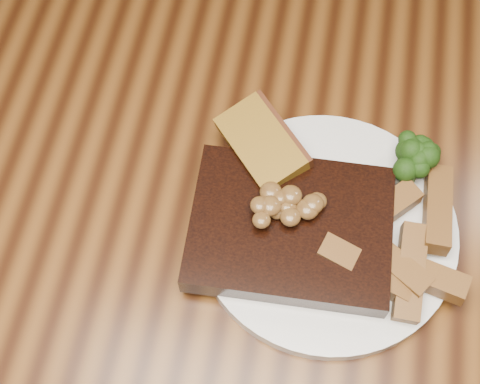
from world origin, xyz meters
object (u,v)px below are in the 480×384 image
object	(u,v)px
plate	(326,230)
potato_wedges	(400,246)
garlic_bread	(260,154)
steak	(290,229)
dining_table	(230,237)

from	to	relation	value
plate	potato_wedges	xyz separation A→B (m)	(0.07, -0.01, 0.02)
plate	potato_wedges	bearing A→B (deg)	-10.21
garlic_bread	potato_wedges	size ratio (longest dim) A/B	0.80
potato_wedges	steak	bearing A→B (deg)	-179.23
steak	dining_table	bearing A→B (deg)	153.53
dining_table	garlic_bread	world-z (taller)	garlic_bread
steak	garlic_bread	distance (m)	0.09
steak	potato_wedges	distance (m)	0.11
plate	potato_wedges	size ratio (longest dim) A/B	2.15
dining_table	potato_wedges	bearing A→B (deg)	-9.43
steak	plate	bearing A→B (deg)	19.91
dining_table	plate	world-z (taller)	plate
garlic_bread	potato_wedges	distance (m)	0.17
dining_table	garlic_bread	distance (m)	0.13
plate	steak	world-z (taller)	steak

